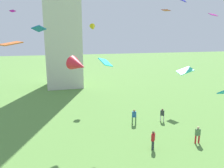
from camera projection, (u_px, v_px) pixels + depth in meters
The scene contains 13 objects.
person_0 at pixel (153, 139), 19.09m from camera, with size 0.48×0.51×1.70m.
person_1 at pixel (134, 116), 24.62m from camera, with size 0.53×0.32×1.71m.
person_2 at pixel (198, 134), 20.13m from camera, with size 0.52×0.25×1.66m.
person_4 at pixel (162, 114), 25.36m from camera, with size 0.46×0.45×1.57m.
kite_flying_0 at pixel (11, 44), 15.64m from camera, with size 1.71×1.60×0.32m.
kite_flying_1 at pixel (105, 62), 20.58m from camera, with size 1.26×1.60×0.82m.
kite_flying_3 at pixel (39, 29), 27.18m from camera, with size 1.84×1.94×0.84m.
kite_flying_4 at pixel (166, 10), 34.17m from camera, with size 1.20×1.49×0.30m.
kite_flying_6 at pixel (213, 15), 25.87m from camera, with size 1.01×0.66×0.41m.
kite_flying_7 at pixel (78, 65), 20.10m from camera, with size 2.22×2.46×1.61m.
kite_flying_8 at pixel (185, 71), 17.89m from camera, with size 1.19×0.95×0.66m.
kite_flying_9 at pixel (93, 28), 32.43m from camera, with size 0.92×1.48×1.31m.
kite_flying_11 at pixel (13, 11), 27.57m from camera, with size 0.91×0.91×0.43m.
Camera 1 is at (-8.03, -1.96, 9.80)m, focal length 34.71 mm.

